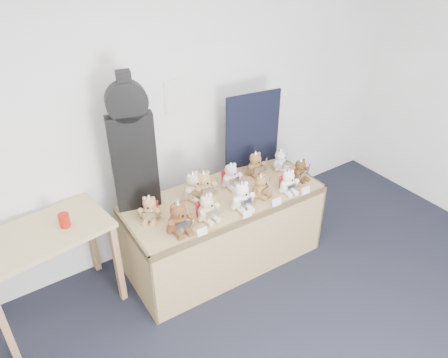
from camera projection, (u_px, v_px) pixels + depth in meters
room_shell at (176, 96)px, 3.74m from camera, size 6.00×6.00×6.00m
display_table at (228, 215)px, 3.82m from camera, size 1.77×0.78×0.73m
side_table at (44, 246)px, 3.30m from camera, size 1.05×0.66×0.82m
guitar_case at (132, 146)px, 3.37m from camera, size 0.37×0.19×1.16m
navy_board at (253, 130)px, 4.05m from camera, size 0.55×0.11×0.73m
red_cup at (64, 220)px, 3.26m from camera, size 0.08×0.08×0.11m
teddy_front_far_left at (179, 218)px, 3.33m from camera, size 0.25×0.20×0.31m
teddy_front_left at (207, 208)px, 3.47m from camera, size 0.22×0.19×0.27m
teddy_front_centre at (242, 197)px, 3.59m from camera, size 0.23×0.19×0.28m
teddy_front_right at (261, 187)px, 3.74m from camera, size 0.20×0.18×0.24m
teddy_front_far_right at (288, 182)px, 3.80m from camera, size 0.20×0.17×0.24m
teddy_front_end at (300, 171)px, 3.97m from camera, size 0.19×0.16×0.23m
teddy_back_left at (194, 187)px, 3.71m from camera, size 0.24×0.20×0.29m
teddy_back_centre_left at (204, 186)px, 3.72m from camera, size 0.23×0.19×0.29m
teddy_back_centre_right at (231, 176)px, 3.87m from camera, size 0.21×0.17×0.26m
teddy_back_right at (256, 165)px, 4.04m from camera, size 0.21×0.18×0.26m
teddy_back_end at (280, 161)px, 4.12m from camera, size 0.19×0.19×0.23m
teddy_back_far_left at (150, 209)px, 3.47m from camera, size 0.20×0.20×0.25m
entry_card_a at (202, 232)px, 3.33m from camera, size 0.09×0.02×0.06m
entry_card_b at (247, 214)px, 3.52m from camera, size 0.08×0.02×0.06m
entry_card_c at (277, 202)px, 3.66m from camera, size 0.09×0.02×0.07m
entry_card_d at (306, 190)px, 3.80m from camera, size 0.09×0.02×0.07m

